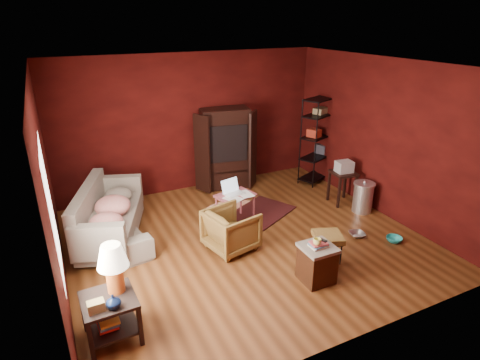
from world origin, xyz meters
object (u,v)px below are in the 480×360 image
object	(u,v)px
tv_armoire	(225,147)
wire_shelving	(319,136)
laptop_desk	(235,198)
armchair	(231,228)
side_table	(111,284)
hamper	(317,263)
sofa	(110,220)

from	to	relation	value
tv_armoire	wire_shelving	world-z (taller)	wire_shelving
laptop_desk	armchair	bearing A→B (deg)	-132.79
side_table	hamper	bearing A→B (deg)	-3.81
tv_armoire	wire_shelving	distance (m)	2.06
sofa	armchair	size ratio (longest dim) A/B	2.63
armchair	side_table	world-z (taller)	side_table
armchair	hamper	xyz separation A→B (m)	(0.71, -1.28, -0.08)
armchair	laptop_desk	size ratio (longest dim) A/B	0.92
laptop_desk	wire_shelving	world-z (taller)	wire_shelving
laptop_desk	side_table	bearing A→B (deg)	-155.93
hamper	laptop_desk	world-z (taller)	laptop_desk
sofa	laptop_desk	distance (m)	2.12
wire_shelving	laptop_desk	bearing A→B (deg)	179.01
laptop_desk	wire_shelving	bearing A→B (deg)	8.73
sofa	side_table	bearing A→B (deg)	164.60
hamper	wire_shelving	xyz separation A→B (m)	(2.21, 3.05, 0.74)
sofa	tv_armoire	bearing A→B (deg)	-72.06
side_table	tv_armoire	size ratio (longest dim) A/B	0.68
sofa	armchair	world-z (taller)	sofa
armchair	wire_shelving	world-z (taller)	wire_shelving
side_table	hamper	distance (m)	2.72
sofa	wire_shelving	world-z (taller)	wire_shelving
laptop_desk	sofa	bearing A→B (deg)	156.99
sofa	side_table	distance (m)	2.23
sofa	side_table	xyz separation A→B (m)	(-0.30, -2.19, 0.32)
sofa	laptop_desk	world-z (taller)	laptop_desk
side_table	hamper	world-z (taller)	side_table
sofa	armchair	distance (m)	1.99
hamper	laptop_desk	size ratio (longest dim) A/B	0.79
sofa	tv_armoire	xyz separation A→B (m)	(2.61, 1.24, 0.51)
armchair	sofa	bearing A→B (deg)	44.45
sofa	side_table	world-z (taller)	side_table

